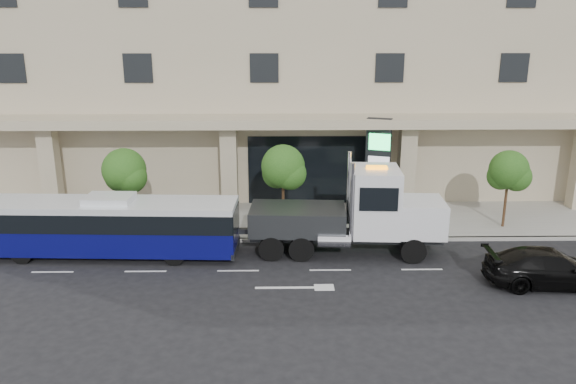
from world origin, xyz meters
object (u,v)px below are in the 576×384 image
tow_truck (355,214)px  black_sedan (550,268)px  signage_pylon (378,166)px  city_bus (112,225)px

tow_truck → black_sedan: tow_truck is taller
tow_truck → signage_pylon: 5.89m
black_sedan → tow_truck: bearing=67.2°
tow_truck → signage_pylon: size_ratio=1.89×
city_bus → signage_pylon: (13.07, 5.65, 1.39)m
city_bus → signage_pylon: 14.31m
black_sedan → signage_pylon: signage_pylon is taller
tow_truck → signage_pylon: bearing=74.1°
black_sedan → signage_pylon: 10.85m
city_bus → black_sedan: city_bus is taller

